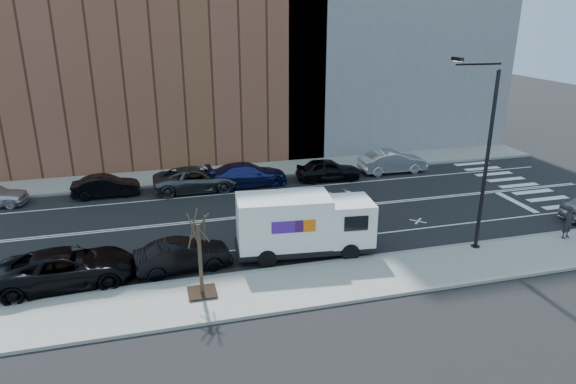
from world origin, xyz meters
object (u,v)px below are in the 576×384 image
driving_sedan (333,213)px  pedestrian (568,222)px  fedex_van (303,224)px  far_parked_b (106,186)px

driving_sedan → pedestrian: 12.41m
fedex_van → pedestrian: size_ratio=3.94×
pedestrian → fedex_van: bearing=156.6°
fedex_van → far_parked_b: 15.28m
fedex_van → far_parked_b: (-10.02, 11.50, -0.93)m
fedex_van → pedestrian: 14.11m
fedex_van → pedestrian: fedex_van is taller
fedex_van → driving_sedan: bearing=55.5°
driving_sedan → far_parked_b: bearing=57.2°
far_parked_b → pedestrian: 27.55m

